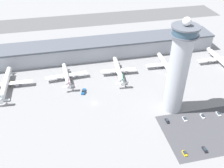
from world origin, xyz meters
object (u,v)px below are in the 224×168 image
at_px(service_truck_fuel, 83,92).
at_px(airplane_gate_charlie, 67,75).
at_px(control_tower, 178,69).
at_px(car_green_van, 167,121).
at_px(airplane_gate_delta, 119,70).
at_px(car_black_suv, 219,114).
at_px(car_maroon_suv, 185,153).
at_px(airplane_gate_echo, 165,64).
at_px(service_truck_catering, 9,83).
at_px(airplane_gate_bravo, 5,84).
at_px(airplane_gate_foxtrot, 219,59).
at_px(car_blue_compact, 205,150).
at_px(car_silver_sedan, 203,116).
at_px(car_yellow_taxi, 185,119).

bearing_deg(service_truck_fuel, airplane_gate_charlie, 119.12).
bearing_deg(control_tower, car_green_van, -123.93).
distance_m(airplane_gate_charlie, airplane_gate_delta, 43.89).
bearing_deg(car_black_suv, car_maroon_suv, -145.19).
distance_m(airplane_gate_echo, service_truck_catering, 134.01).
xyz_separation_m(airplane_gate_bravo, airplane_gate_charlie, (47.84, 1.61, 0.22)).
relative_size(airplane_gate_charlie, car_maroon_suv, 8.40).
distance_m(airplane_gate_foxtrot, car_black_suv, 74.45).
bearing_deg(car_green_van, car_maroon_suv, -91.19).
bearing_deg(airplane_gate_echo, airplane_gate_foxtrot, -1.77).
relative_size(car_maroon_suv, car_black_suv, 0.92).
bearing_deg(service_truck_fuel, car_blue_compact, -48.49).
distance_m(car_blue_compact, car_green_van, 30.23).
distance_m(service_truck_fuel, car_black_suv, 99.53).
bearing_deg(car_maroon_suv, airplane_gate_bravo, 140.51).
bearing_deg(airplane_gate_bravo, airplane_gate_delta, -0.11).
relative_size(airplane_gate_echo, car_black_suv, 8.34).
relative_size(airplane_gate_delta, car_green_van, 8.83).
xyz_separation_m(airplane_gate_charlie, car_silver_sedan, (87.97, -65.29, -3.87)).
xyz_separation_m(airplane_gate_bravo, car_maroon_suv, (109.67, -90.36, -3.61)).
distance_m(airplane_gate_echo, car_maroon_suv, 95.33).
height_order(airplane_gate_foxtrot, car_yellow_taxi, airplane_gate_foxtrot).
relative_size(control_tower, airplane_gate_foxtrot, 1.68).
xyz_separation_m(airplane_gate_bravo, car_black_suv, (147.96, -63.74, -3.67)).
relative_size(airplane_gate_delta, airplane_gate_echo, 1.09).
distance_m(airplane_gate_foxtrot, service_truck_catering, 185.52).
distance_m(service_truck_catering, car_blue_compact, 154.76).
distance_m(control_tower, airplane_gate_delta, 63.64).
relative_size(airplane_gate_delta, car_yellow_taxi, 9.08).
xyz_separation_m(car_maroon_suv, car_silver_sedan, (26.15, 26.68, -0.04)).
height_order(airplane_gate_echo, airplane_gate_foxtrot, airplane_gate_foxtrot).
xyz_separation_m(service_truck_catering, car_maroon_suv, (108.72, -95.69, -0.30)).
bearing_deg(car_green_van, airplane_gate_bravo, 150.34).
height_order(service_truck_catering, service_truck_fuel, service_truck_catering).
xyz_separation_m(car_silver_sedan, car_yellow_taxi, (-13.26, -0.04, 0.05)).
bearing_deg(car_blue_compact, airplane_gate_foxtrot, 54.76).
height_order(service_truck_fuel, car_yellow_taxi, service_truck_fuel).
bearing_deg(airplane_gate_echo, car_blue_compact, -97.62).
height_order(airplane_gate_foxtrot, car_black_suv, airplane_gate_foxtrot).
height_order(service_truck_fuel, car_black_suv, service_truck_fuel).
relative_size(airplane_gate_bravo, car_silver_sedan, 9.69).
relative_size(airplane_gate_charlie, airplane_gate_echo, 0.92).
bearing_deg(airplane_gate_foxtrot, car_black_suv, -121.10).
bearing_deg(car_blue_compact, car_maroon_suv, 179.96).
bearing_deg(airplane_gate_delta, airplane_gate_charlie, 177.67).
distance_m(airplane_gate_delta, service_truck_catering, 90.98).
height_order(car_blue_compact, car_yellow_taxi, car_yellow_taxi).
distance_m(car_blue_compact, car_black_suv, 36.79).
bearing_deg(airplane_gate_echo, control_tower, -107.44).
xyz_separation_m(car_blue_compact, car_green_van, (-12.34, 27.59, 0.04)).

